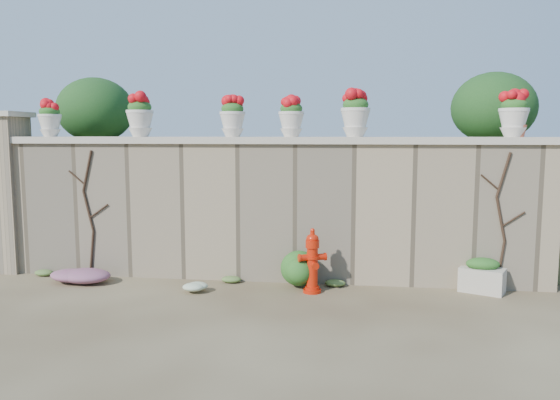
# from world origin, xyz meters

# --- Properties ---
(ground) EXTENTS (80.00, 80.00, 0.00)m
(ground) POSITION_xyz_m (0.00, 0.00, 0.00)
(ground) COLOR #463523
(ground) RESTS_ON ground
(stone_wall) EXTENTS (8.00, 0.40, 2.00)m
(stone_wall) POSITION_xyz_m (0.00, 1.80, 1.00)
(stone_wall) COLOR #8E7B5E
(stone_wall) RESTS_ON ground
(wall_cap) EXTENTS (8.10, 0.52, 0.10)m
(wall_cap) POSITION_xyz_m (0.00, 1.80, 2.05)
(wall_cap) COLOR #BDB4A0
(wall_cap) RESTS_ON stone_wall
(gate_pillar) EXTENTS (0.72, 0.72, 2.48)m
(gate_pillar) POSITION_xyz_m (-4.15, 1.80, 1.26)
(gate_pillar) COLOR #8E7B5E
(gate_pillar) RESTS_ON ground
(raised_fill) EXTENTS (9.00, 6.00, 2.00)m
(raised_fill) POSITION_xyz_m (0.00, 5.00, 1.00)
(raised_fill) COLOR #384C23
(raised_fill) RESTS_ON ground
(back_shrub_left) EXTENTS (1.30, 1.30, 1.10)m
(back_shrub_left) POSITION_xyz_m (-3.20, 3.00, 2.55)
(back_shrub_left) COLOR #143814
(back_shrub_left) RESTS_ON raised_fill
(back_shrub_right) EXTENTS (1.30, 1.30, 1.10)m
(back_shrub_right) POSITION_xyz_m (3.40, 3.00, 2.55)
(back_shrub_right) COLOR #143814
(back_shrub_right) RESTS_ON raised_fill
(vine_left) EXTENTS (0.60, 0.04, 1.91)m
(vine_left) POSITION_xyz_m (-2.67, 1.58, 0.99)
(vine_left) COLOR black
(vine_left) RESTS_ON ground
(vine_right) EXTENTS (0.60, 0.04, 1.91)m
(vine_right) POSITION_xyz_m (3.23, 1.58, 0.99)
(vine_right) COLOR black
(vine_right) RESTS_ON ground
(fire_hydrant) EXTENTS (0.38, 0.27, 0.88)m
(fire_hydrant) POSITION_xyz_m (0.70, 1.17, 0.44)
(fire_hydrant) COLOR red
(fire_hydrant) RESTS_ON ground
(planter_box) EXTENTS (0.66, 0.54, 0.48)m
(planter_box) POSITION_xyz_m (2.99, 1.50, 0.22)
(planter_box) COLOR #BDB4A0
(planter_box) RESTS_ON ground
(green_shrub) EXTENTS (0.66, 0.59, 0.62)m
(green_shrub) POSITION_xyz_m (0.49, 1.29, 0.31)
(green_shrub) COLOR #1E5119
(green_shrub) RESTS_ON ground
(magenta_clump) EXTENTS (0.95, 0.63, 0.25)m
(magenta_clump) POSITION_xyz_m (-2.63, 1.15, 0.13)
(magenta_clump) COLOR #AD2290
(magenta_clump) RESTS_ON ground
(white_flowers) EXTENTS (0.52, 0.42, 0.19)m
(white_flowers) POSITION_xyz_m (-0.79, 0.95, 0.09)
(white_flowers) COLOR white
(white_flowers) RESTS_ON ground
(urn_pot_0) EXTENTS (0.35, 0.35, 0.54)m
(urn_pot_0) POSITION_xyz_m (-3.35, 1.80, 2.37)
(urn_pot_0) COLOR beige
(urn_pot_0) RESTS_ON wall_cap
(urn_pot_1) EXTENTS (0.40, 0.40, 0.63)m
(urn_pot_1) POSITION_xyz_m (-1.92, 1.80, 2.41)
(urn_pot_1) COLOR beige
(urn_pot_1) RESTS_ON wall_cap
(urn_pot_2) EXTENTS (0.37, 0.37, 0.58)m
(urn_pot_2) POSITION_xyz_m (-0.52, 1.80, 2.39)
(urn_pot_2) COLOR beige
(urn_pot_2) RESTS_ON wall_cap
(urn_pot_3) EXTENTS (0.37, 0.37, 0.58)m
(urn_pot_3) POSITION_xyz_m (0.34, 1.80, 2.39)
(urn_pot_3) COLOR beige
(urn_pot_3) RESTS_ON wall_cap
(urn_pot_4) EXTENTS (0.42, 0.42, 0.65)m
(urn_pot_4) POSITION_xyz_m (1.25, 1.80, 2.42)
(urn_pot_4) COLOR beige
(urn_pot_4) RESTS_ON wall_cap
(urn_pot_5) EXTENTS (0.40, 0.40, 0.62)m
(urn_pot_5) POSITION_xyz_m (3.38, 1.80, 2.41)
(urn_pot_5) COLOR beige
(urn_pot_5) RESTS_ON wall_cap
(terracotta_pot) EXTENTS (0.23, 0.23, 0.27)m
(terracotta_pot) POSITION_xyz_m (3.44, 1.80, 2.23)
(terracotta_pot) COLOR #B15036
(terracotta_pot) RESTS_ON wall_cap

